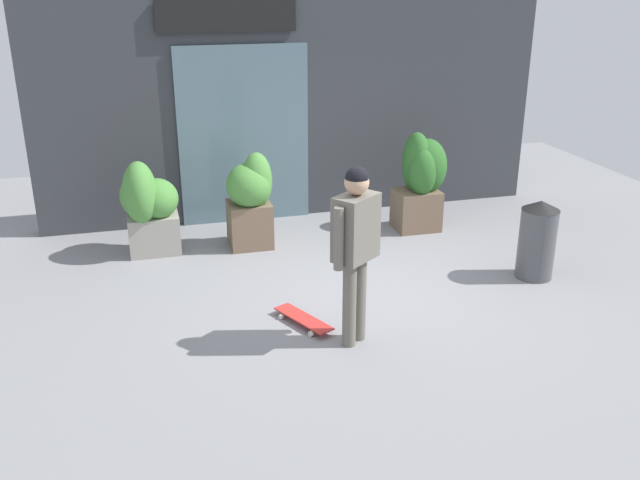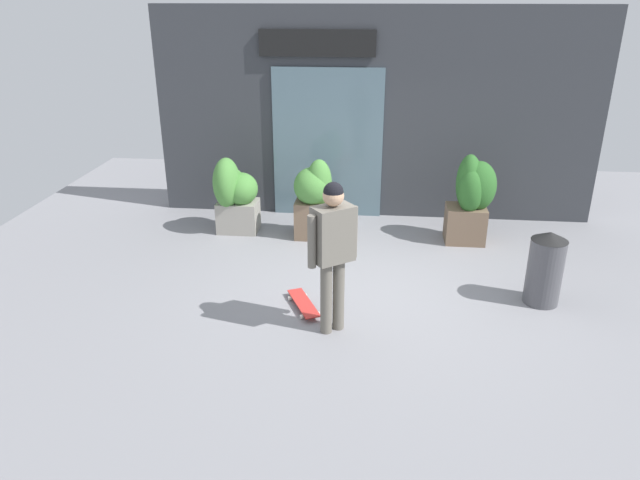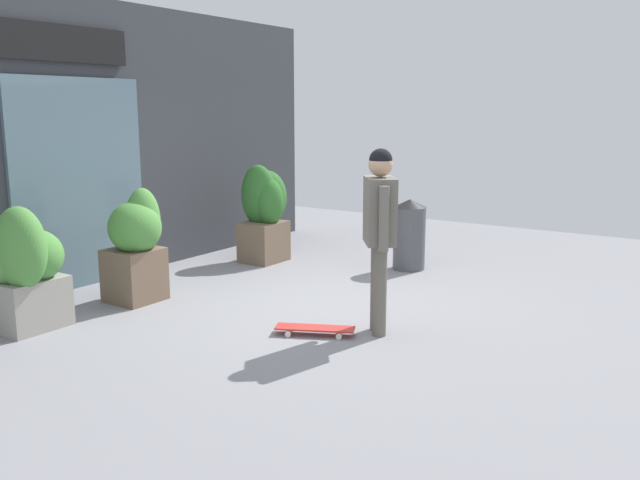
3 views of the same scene
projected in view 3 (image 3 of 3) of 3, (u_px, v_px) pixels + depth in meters
ground_plane at (316, 307)px, 7.17m from camera, size 12.00×12.00×0.00m
building_facade at (119, 142)px, 8.42m from camera, size 7.13×0.31×3.36m
skateboarder at (380, 222)px, 6.16m from camera, size 0.50×0.46×1.73m
skateboard at (315, 328)px, 6.29m from camera, size 0.49×0.75×0.08m
planter_box_left at (265, 209)px, 9.24m from camera, size 0.70×0.64×1.33m
planter_box_right at (136, 239)px, 7.29m from camera, size 0.58×0.59×1.24m
planter_box_mid at (24, 265)px, 6.32m from camera, size 0.71×0.75×1.21m
trash_bin at (409, 234)px, 8.80m from camera, size 0.43×0.43×0.93m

